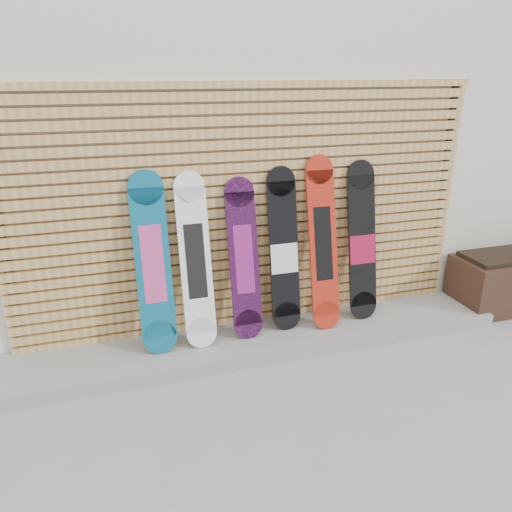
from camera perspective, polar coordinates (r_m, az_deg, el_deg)
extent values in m
plane|color=gray|center=(4.17, 5.36, -14.30)|extent=(80.00, 80.00, 0.00)
cube|color=silver|center=(6.92, -1.68, 15.78)|extent=(12.00, 5.00, 3.60)
cube|color=gray|center=(4.63, 0.38, -9.47)|extent=(4.60, 0.70, 0.12)
cube|color=tan|center=(4.84, -0.67, -7.03)|extent=(4.20, 0.05, 0.08)
cube|color=tan|center=(4.79, -0.68, -6.00)|extent=(4.20, 0.05, 0.08)
cube|color=tan|center=(4.75, -0.68, -4.96)|extent=(4.20, 0.05, 0.07)
cube|color=tan|center=(4.71, -0.69, -3.89)|extent=(4.20, 0.05, 0.07)
cube|color=tan|center=(4.67, -0.69, -2.81)|extent=(4.20, 0.05, 0.07)
cube|color=tan|center=(4.63, -0.70, -1.71)|extent=(4.20, 0.05, 0.07)
cube|color=tan|center=(4.60, -0.70, -0.59)|extent=(4.20, 0.05, 0.07)
cube|color=tan|center=(4.56, -0.71, 0.55)|extent=(4.20, 0.05, 0.07)
cube|color=tan|center=(4.53, -0.71, 1.70)|extent=(4.20, 0.05, 0.07)
cube|color=tan|center=(4.50, -0.72, 2.87)|extent=(4.20, 0.05, 0.08)
cube|color=tan|center=(4.47, -0.72, 4.05)|extent=(4.20, 0.05, 0.08)
cube|color=tan|center=(4.44, -0.73, 5.25)|extent=(4.20, 0.05, 0.08)
cube|color=tan|center=(4.42, -0.73, 6.47)|extent=(4.20, 0.05, 0.08)
cube|color=tan|center=(4.40, -0.74, 7.69)|extent=(4.20, 0.05, 0.08)
cube|color=tan|center=(4.38, -0.75, 8.93)|extent=(4.20, 0.05, 0.08)
cube|color=tan|center=(4.36, -0.75, 10.18)|extent=(4.20, 0.05, 0.08)
cube|color=tan|center=(4.34, -0.76, 11.44)|extent=(4.20, 0.05, 0.08)
cube|color=tan|center=(4.33, -0.76, 12.71)|extent=(4.20, 0.05, 0.08)
cube|color=tan|center=(4.31, -0.77, 13.98)|extent=(4.20, 0.05, 0.08)
cube|color=tan|center=(4.30, -0.78, 15.27)|extent=(4.20, 0.05, 0.08)
cube|color=tan|center=(4.30, -0.78, 16.55)|extent=(4.20, 0.05, 0.08)
cube|color=tan|center=(4.29, -0.79, 17.85)|extent=(4.20, 0.05, 0.08)
cube|color=black|center=(4.39, -26.98, 1.57)|extent=(0.06, 0.04, 2.23)
cube|color=black|center=(5.41, 20.27, 5.80)|extent=(0.06, 0.04, 2.23)
cube|color=tan|center=(4.29, -0.80, 19.04)|extent=(4.26, 0.07, 0.06)
cube|color=#0C5A7A|center=(4.20, -11.70, -0.90)|extent=(0.29, 0.29, 1.23)
cylinder|color=#0C5A7A|center=(4.33, -10.91, -9.08)|extent=(0.29, 0.08, 0.29)
cylinder|color=#0C5A7A|center=(4.15, -12.52, 7.65)|extent=(0.29, 0.08, 0.29)
cube|color=#E3509B|center=(4.20, -11.70, -0.90)|extent=(0.18, 0.17, 0.64)
cube|color=white|center=(4.24, -6.93, -0.60)|extent=(0.26, 0.30, 1.22)
cylinder|color=white|center=(4.37, -6.23, -8.71)|extent=(0.26, 0.08, 0.26)
cylinder|color=white|center=(4.20, -7.66, 7.84)|extent=(0.26, 0.08, 0.26)
cube|color=black|center=(4.24, -6.93, -0.60)|extent=(0.16, 0.17, 0.63)
cube|color=black|center=(4.36, -1.40, -0.38)|extent=(0.26, 0.28, 1.15)
cylinder|color=black|center=(4.49, -0.88, -7.78)|extent=(0.26, 0.08, 0.26)
cylinder|color=black|center=(4.31, -1.94, 7.33)|extent=(0.26, 0.08, 0.26)
cube|color=#901C76|center=(4.36, -1.40, -0.38)|extent=(0.16, 0.16, 0.59)
cube|color=black|center=(4.48, 3.19, 0.67)|extent=(0.27, 0.24, 1.21)
cylinder|color=black|center=(4.63, 3.52, -6.82)|extent=(0.27, 0.07, 0.27)
cylinder|color=black|center=(4.41, 2.85, 8.53)|extent=(0.27, 0.07, 0.27)
cube|color=white|center=(4.49, 3.23, -0.27)|extent=(0.26, 0.07, 0.27)
cube|color=#B12212|center=(4.56, 7.65, 1.41)|extent=(0.26, 0.32, 1.30)
cylinder|color=#B12212|center=(4.69, 8.05, -6.68)|extent=(0.26, 0.08, 0.26)
cylinder|color=#B12212|center=(4.52, 7.23, 9.79)|extent=(0.26, 0.08, 0.26)
cube|color=black|center=(4.56, 7.65, 1.41)|extent=(0.16, 0.18, 0.66)
cube|color=black|center=(4.78, 12.02, 1.64)|extent=(0.27, 0.26, 1.22)
cylinder|color=black|center=(4.92, 12.16, -5.51)|extent=(0.27, 0.07, 0.27)
cylinder|color=black|center=(4.73, 11.87, 9.09)|extent=(0.27, 0.07, 0.27)
cube|color=maroon|center=(4.80, 12.03, 0.75)|extent=(0.26, 0.08, 0.27)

